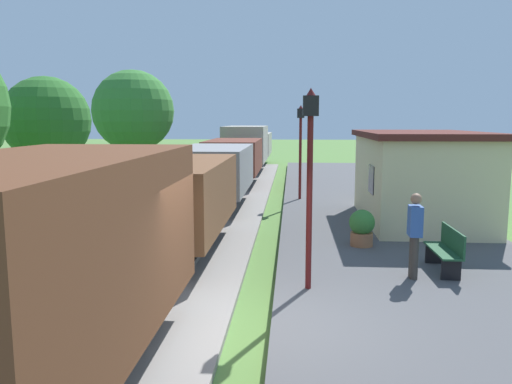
{
  "coord_description": "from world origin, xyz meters",
  "views": [
    {
      "loc": [
        0.5,
        -7.47,
        3.39
      ],
      "look_at": [
        -0.41,
        5.33,
        1.56
      ],
      "focal_mm": 35.73,
      "sensor_mm": 36.0,
      "label": 1
    }
  ],
  "objects": [
    {
      "name": "ground_plane",
      "position": [
        0.0,
        0.0,
        0.0
      ],
      "size": [
        160.0,
        160.0,
        0.0
      ],
      "primitive_type": "plane",
      "color": "#517A38"
    },
    {
      "name": "platform_slab",
      "position": [
        3.2,
        0.0,
        0.12
      ],
      "size": [
        6.0,
        60.0,
        0.25
      ],
      "primitive_type": "cube",
      "color": "#4C4C4F",
      "rests_on": "ground"
    },
    {
      "name": "track_ballast",
      "position": [
        -2.4,
        0.0,
        0.06
      ],
      "size": [
        3.8,
        60.0,
        0.12
      ],
      "primitive_type": "cube",
      "color": "gray",
      "rests_on": "ground"
    },
    {
      "name": "rail_near",
      "position": [
        -1.68,
        0.0,
        0.19
      ],
      "size": [
        0.07,
        60.0,
        0.14
      ],
      "primitive_type": "cube",
      "color": "slate",
      "rests_on": "track_ballast"
    },
    {
      "name": "rail_far",
      "position": [
        -3.12,
        0.0,
        0.19
      ],
      "size": [
        0.07,
        60.0,
        0.14
      ],
      "primitive_type": "cube",
      "color": "slate",
      "rests_on": "track_ballast"
    },
    {
      "name": "freight_train",
      "position": [
        -2.4,
        14.32,
        1.51
      ],
      "size": [
        2.5,
        39.2,
        2.72
      ],
      "color": "brown",
      "rests_on": "rail_near"
    },
    {
      "name": "station_hut",
      "position": [
        4.4,
        8.4,
        1.65
      ],
      "size": [
        3.5,
        5.8,
        2.78
      ],
      "color": "beige",
      "rests_on": "platform_slab"
    },
    {
      "name": "bench_near_hut",
      "position": [
        3.72,
        3.08,
        0.72
      ],
      "size": [
        0.42,
        1.5,
        0.91
      ],
      "color": "#1E4C2D",
      "rests_on": "platform_slab"
    },
    {
      "name": "bench_down_platform",
      "position": [
        3.72,
        13.69,
        0.72
      ],
      "size": [
        0.42,
        1.5,
        0.91
      ],
      "color": "#1E4C2D",
      "rests_on": "platform_slab"
    },
    {
      "name": "person_waiting",
      "position": [
        2.94,
        2.57,
        1.18
      ],
      "size": [
        0.25,
        0.39,
        1.71
      ],
      "rotation": [
        0.0,
        0.0,
        3.11
      ],
      "color": "#38332D",
      "rests_on": "platform_slab"
    },
    {
      "name": "potted_planter",
      "position": [
        2.26,
        5.15,
        0.72
      ],
      "size": [
        0.64,
        0.64,
        0.92
      ],
      "color": "#9E6642",
      "rests_on": "platform_slab"
    },
    {
      "name": "lamp_post_near",
      "position": [
        0.83,
        1.79,
        2.8
      ],
      "size": [
        0.28,
        0.28,
        3.7
      ],
      "color": "#591414",
      "rests_on": "platform_slab"
    },
    {
      "name": "lamp_post_far",
      "position": [
        0.83,
        12.7,
        2.8
      ],
      "size": [
        0.28,
        0.28,
        3.7
      ],
      "color": "#591414",
      "rests_on": "platform_slab"
    },
    {
      "name": "tree_field_left",
      "position": [
        -8.64,
        11.08,
        3.36
      ],
      "size": [
        3.23,
        3.23,
        4.99
      ],
      "color": "#4C3823",
      "rests_on": "ground"
    },
    {
      "name": "tree_field_distant",
      "position": [
        -7.5,
        17.93,
        3.81
      ],
      "size": [
        4.08,
        4.08,
        5.86
      ],
      "color": "#4C3823",
      "rests_on": "ground"
    }
  ]
}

